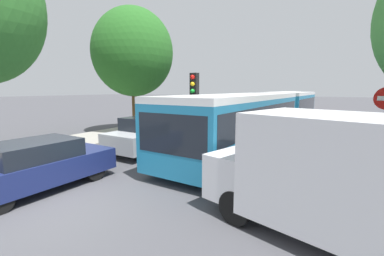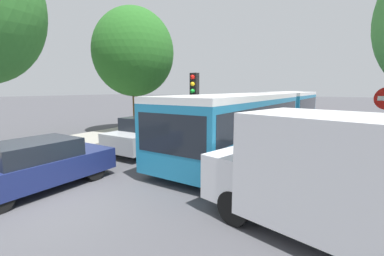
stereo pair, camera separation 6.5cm
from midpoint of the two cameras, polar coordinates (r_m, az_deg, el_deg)
ground_plane at (r=6.91m, az=-26.99°, el=-15.79°), size 200.00×200.00×0.00m
kerb_strip_left at (r=23.63m, az=0.53°, el=2.14°), size 3.20×44.06×0.14m
articulated_bus at (r=14.45m, az=15.93°, el=3.21°), size 3.10×17.15×2.54m
city_bus_rear at (r=38.06m, az=19.73°, el=6.09°), size 2.73×11.17×2.39m
queued_car_navy at (r=8.27m, az=-31.25°, el=-7.02°), size 1.74×3.98×1.37m
queued_car_silver at (r=11.66m, az=-8.85°, el=-1.17°), size 1.96×4.48×1.55m
queued_car_black at (r=16.60m, az=3.62°, el=1.66°), size 1.83×4.19×1.45m
queued_car_blue at (r=21.55m, az=10.96°, el=3.12°), size 1.83×4.18×1.44m
queued_car_graphite at (r=26.49m, az=14.67°, el=3.96°), size 1.78×4.08×1.41m
white_van at (r=5.28m, az=32.25°, el=-9.35°), size 5.32×3.11×2.31m
traffic_light at (r=10.63m, az=0.30°, el=7.29°), size 0.32×0.36×3.40m
tree_left_mid at (r=16.80m, az=-13.13°, el=16.01°), size 4.92×4.92×7.65m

